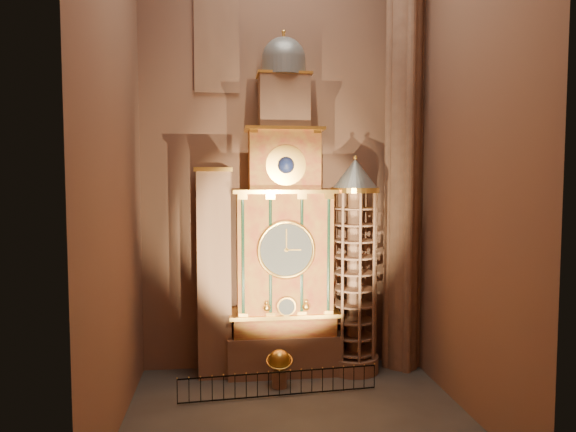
{
  "coord_description": "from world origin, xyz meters",
  "views": [
    {
      "loc": [
        -2.9,
        -19.97,
        9.59
      ],
      "look_at": [
        -0.04,
        3.0,
        7.98
      ],
      "focal_mm": 32.0,
      "sensor_mm": 36.0,
      "label": 1
    }
  ],
  "objects": [
    {
      "name": "portrait_tower",
      "position": [
        -3.4,
        4.98,
        5.15
      ],
      "size": [
        1.8,
        1.6,
        10.2
      ],
      "color": "#8C634C",
      "rests_on": "floor"
    },
    {
      "name": "floor",
      "position": [
        0.0,
        0.0,
        0.0
      ],
      "size": [
        14.0,
        14.0,
        0.0
      ],
      "primitive_type": "plane",
      "color": "#383330",
      "rests_on": "ground"
    },
    {
      "name": "stair_turret",
      "position": [
        3.5,
        4.7,
        5.27
      ],
      "size": [
        2.5,
        2.5,
        10.8
      ],
      "color": "#8C634C",
      "rests_on": "floor"
    },
    {
      "name": "wall_left",
      "position": [
        -7.0,
        0.0,
        11.0
      ],
      "size": [
        0.0,
        22.0,
        22.0
      ],
      "primitive_type": "plane",
      "rotation": [
        1.57,
        0.0,
        1.57
      ],
      "color": "brown",
      "rests_on": "floor"
    },
    {
      "name": "celestial_globe",
      "position": [
        -0.43,
        3.08,
        1.07
      ],
      "size": [
        1.32,
        1.26,
        1.78
      ],
      "color": "#8C634C",
      "rests_on": "floor"
    },
    {
      "name": "astronomical_clock",
      "position": [
        0.0,
        4.96,
        6.68
      ],
      "size": [
        5.6,
        2.41,
        16.7
      ],
      "color": "#8C634C",
      "rests_on": "floor"
    },
    {
      "name": "iron_railing",
      "position": [
        -0.54,
        1.99,
        0.6
      ],
      "size": [
        8.83,
        0.66,
        1.1
      ],
      "color": "black",
      "rests_on": "floor"
    },
    {
      "name": "stained_glass_window",
      "position": [
        -3.2,
        5.92,
        16.5
      ],
      "size": [
        2.2,
        0.14,
        5.2
      ],
      "color": "navy",
      "rests_on": "wall_back"
    },
    {
      "name": "gothic_pier",
      "position": [
        6.1,
        5.0,
        11.0
      ],
      "size": [
        2.04,
        2.04,
        22.0
      ],
      "color": "#8C634C",
      "rests_on": "floor"
    },
    {
      "name": "wall_right",
      "position": [
        7.0,
        0.0,
        11.0
      ],
      "size": [
        0.0,
        22.0,
        22.0
      ],
      "primitive_type": "plane",
      "rotation": [
        1.57,
        0.0,
        -1.57
      ],
      "color": "brown",
      "rests_on": "floor"
    },
    {
      "name": "wall_back",
      "position": [
        0.0,
        6.0,
        11.0
      ],
      "size": [
        22.0,
        0.0,
        22.0
      ],
      "primitive_type": "plane",
      "rotation": [
        1.57,
        0.0,
        0.0
      ],
      "color": "brown",
      "rests_on": "floor"
    }
  ]
}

